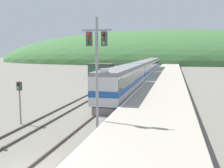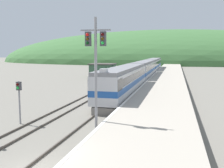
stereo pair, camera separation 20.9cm
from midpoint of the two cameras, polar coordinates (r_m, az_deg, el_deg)
track_main at (r=81.58m, az=9.20°, el=2.69°), size 1.52×180.00×0.16m
track_siding at (r=82.06m, az=6.06°, el=2.76°), size 1.52×180.00×0.16m
platform at (r=61.37m, az=12.24°, el=1.66°), size 6.62×140.00×1.06m
distant_hills at (r=159.51m, az=11.50°, el=4.65°), size 208.12×93.66×37.77m
station_shed at (r=63.34m, az=-1.96°, el=3.02°), size 5.87×5.46×3.31m
express_train_lead_car at (r=34.57m, az=2.84°, el=0.69°), size 2.94×21.42×4.46m
carriage_second at (r=57.33m, az=7.26°, el=3.11°), size 2.93×22.53×4.10m
carriage_third at (r=80.59m, az=9.18°, el=4.17°), size 2.93×22.53×4.10m
signal_mast_main at (r=18.66m, az=-3.25°, el=5.53°), size 2.20×0.42×8.44m
signal_post_siding at (r=23.03m, az=-19.35°, el=-1.92°), size 0.36×0.42×3.63m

